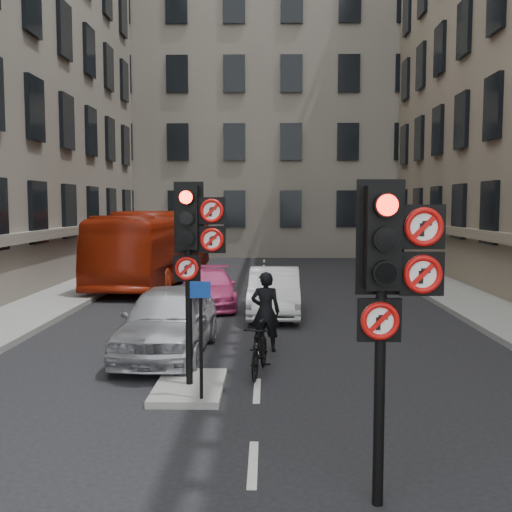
{
  "coord_description": "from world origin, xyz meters",
  "views": [
    {
      "loc": [
        0.18,
        -5.37,
        3.32
      ],
      "look_at": [
        0.02,
        2.77,
        2.6
      ],
      "focal_mm": 42.0,
      "sensor_mm": 36.0,
      "label": 1
    }
  ],
  "objects_px": {
    "bus_red": "(156,247)",
    "info_sign": "(201,323)",
    "signal_far": "(193,239)",
    "motorcyclist": "(266,311)",
    "motorcycle": "(259,349)",
    "car_silver": "(168,320)",
    "signal_near": "(390,272)",
    "car_white": "(274,292)",
    "car_pink": "(210,288)"
  },
  "relations": [
    {
      "from": "bus_red",
      "to": "info_sign",
      "type": "bearing_deg",
      "value": -71.94
    },
    {
      "from": "signal_far",
      "to": "motorcyclist",
      "type": "distance_m",
      "value": 3.63
    },
    {
      "from": "bus_red",
      "to": "info_sign",
      "type": "distance_m",
      "value": 15.82
    },
    {
      "from": "motorcycle",
      "to": "car_silver",
      "type": "bearing_deg",
      "value": 151.47
    },
    {
      "from": "signal_near",
      "to": "signal_far",
      "type": "xyz_separation_m",
      "value": [
        -2.6,
        4.0,
        0.12
      ]
    },
    {
      "from": "car_white",
      "to": "signal_far",
      "type": "bearing_deg",
      "value": -100.47
    },
    {
      "from": "car_silver",
      "to": "motorcyclist",
      "type": "bearing_deg",
      "value": 11.78
    },
    {
      "from": "info_sign",
      "to": "motorcycle",
      "type": "bearing_deg",
      "value": 59.04
    },
    {
      "from": "car_silver",
      "to": "car_white",
      "type": "distance_m",
      "value": 5.33
    },
    {
      "from": "car_pink",
      "to": "bus_red",
      "type": "height_order",
      "value": "bus_red"
    },
    {
      "from": "signal_near",
      "to": "bus_red",
      "type": "distance_m",
      "value": 19.57
    },
    {
      "from": "signal_far",
      "to": "motorcycle",
      "type": "relative_size",
      "value": 2.09
    },
    {
      "from": "car_white",
      "to": "motorcyclist",
      "type": "relative_size",
      "value": 2.34
    },
    {
      "from": "car_white",
      "to": "motorcyclist",
      "type": "bearing_deg",
      "value": -92.04
    },
    {
      "from": "signal_far",
      "to": "car_pink",
      "type": "distance_m",
      "value": 9.04
    },
    {
      "from": "signal_far",
      "to": "bus_red",
      "type": "bearing_deg",
      "value": 103.06
    },
    {
      "from": "signal_near",
      "to": "info_sign",
      "type": "relative_size",
      "value": 1.84
    },
    {
      "from": "car_white",
      "to": "signal_near",
      "type": "bearing_deg",
      "value": -83.3
    },
    {
      "from": "car_silver",
      "to": "info_sign",
      "type": "relative_size",
      "value": 2.3
    },
    {
      "from": "car_silver",
      "to": "motorcycle",
      "type": "relative_size",
      "value": 2.62
    },
    {
      "from": "signal_near",
      "to": "car_pink",
      "type": "height_order",
      "value": "signal_near"
    },
    {
      "from": "info_sign",
      "to": "car_silver",
      "type": "bearing_deg",
      "value": 104.29
    },
    {
      "from": "car_pink",
      "to": "motorcyclist",
      "type": "distance_m",
      "value": 6.17
    },
    {
      "from": "motorcycle",
      "to": "signal_near",
      "type": "bearing_deg",
      "value": -65.37
    },
    {
      "from": "motorcyclist",
      "to": "bus_red",
      "type": "bearing_deg",
      "value": -66.45
    },
    {
      "from": "car_pink",
      "to": "motorcyclist",
      "type": "relative_size",
      "value": 2.27
    },
    {
      "from": "car_pink",
      "to": "motorcycle",
      "type": "xyz_separation_m",
      "value": [
        1.72,
        -7.77,
        -0.08
      ]
    },
    {
      "from": "bus_red",
      "to": "motorcycle",
      "type": "distance_m",
      "value": 14.36
    },
    {
      "from": "signal_far",
      "to": "car_white",
      "type": "distance_m",
      "value": 7.72
    },
    {
      "from": "signal_far",
      "to": "info_sign",
      "type": "distance_m",
      "value": 1.57
    },
    {
      "from": "car_silver",
      "to": "motorcyclist",
      "type": "distance_m",
      "value": 2.17
    },
    {
      "from": "motorcyclist",
      "to": "signal_near",
      "type": "bearing_deg",
      "value": 102.98
    },
    {
      "from": "signal_far",
      "to": "car_silver",
      "type": "xyz_separation_m",
      "value": [
        -0.88,
        2.53,
        -1.94
      ]
    },
    {
      "from": "signal_far",
      "to": "motorcycle",
      "type": "bearing_deg",
      "value": 41.34
    },
    {
      "from": "car_silver",
      "to": "bus_red",
      "type": "relative_size",
      "value": 0.42
    },
    {
      "from": "car_white",
      "to": "car_silver",
      "type": "bearing_deg",
      "value": -115.37
    },
    {
      "from": "car_pink",
      "to": "info_sign",
      "type": "height_order",
      "value": "info_sign"
    },
    {
      "from": "info_sign",
      "to": "bus_red",
      "type": "bearing_deg",
      "value": 99.32
    },
    {
      "from": "motorcycle",
      "to": "info_sign",
      "type": "relative_size",
      "value": 0.88
    },
    {
      "from": "signal_near",
      "to": "car_silver",
      "type": "bearing_deg",
      "value": 118.05
    },
    {
      "from": "signal_near",
      "to": "car_silver",
      "type": "height_order",
      "value": "signal_near"
    },
    {
      "from": "motorcycle",
      "to": "info_sign",
      "type": "height_order",
      "value": "info_sign"
    },
    {
      "from": "car_white",
      "to": "info_sign",
      "type": "height_order",
      "value": "info_sign"
    },
    {
      "from": "signal_near",
      "to": "bus_red",
      "type": "bearing_deg",
      "value": 107.84
    },
    {
      "from": "signal_far",
      "to": "motorcycle",
      "type": "height_order",
      "value": "signal_far"
    },
    {
      "from": "signal_far",
      "to": "bus_red",
      "type": "relative_size",
      "value": 0.33
    },
    {
      "from": "car_white",
      "to": "motorcyclist",
      "type": "distance_m",
      "value": 4.42
    },
    {
      "from": "signal_near",
      "to": "info_sign",
      "type": "distance_m",
      "value": 4.16
    },
    {
      "from": "bus_red",
      "to": "motorcycle",
      "type": "height_order",
      "value": "bus_red"
    },
    {
      "from": "car_silver",
      "to": "motorcycle",
      "type": "bearing_deg",
      "value": -34.7
    }
  ]
}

